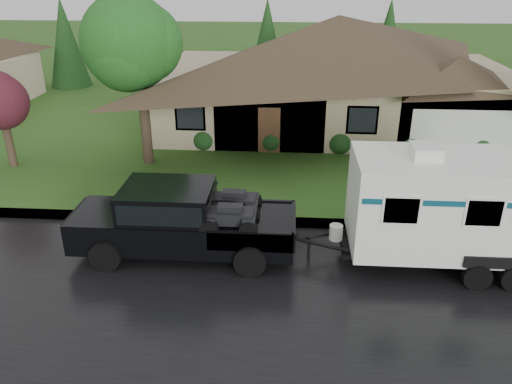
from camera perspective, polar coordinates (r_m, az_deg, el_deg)
ground at (r=15.04m, az=4.59°, el=-7.73°), size 140.00×140.00×0.00m
road at (r=13.39m, az=4.61°, el=-12.26°), size 140.00×8.00×0.01m
curb at (r=16.96m, az=4.58°, el=-3.48°), size 140.00×0.50×0.15m
lawn at (r=28.85m, az=4.54°, el=8.41°), size 140.00×26.00×0.15m
house_main at (r=27.07m, az=9.81°, el=14.72°), size 19.44×10.80×6.90m
tree_left_green at (r=21.26m, az=-13.28°, el=15.39°), size 4.12×4.12×6.82m
tree_red at (r=23.11m, az=-27.24°, el=9.48°), size 2.56×2.56×4.23m
shrub_row at (r=23.35m, az=9.53°, el=5.75°), size 13.60×1.00×1.00m
pickup_truck at (r=14.97m, az=-8.75°, el=-2.98°), size 6.53×2.48×2.18m
travel_trailer at (r=15.36m, az=25.14°, el=-1.32°), size 8.05×2.83×3.61m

